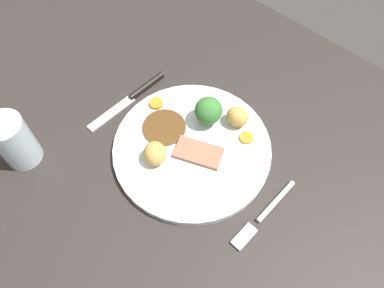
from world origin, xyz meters
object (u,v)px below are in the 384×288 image
Objects in this scene: roast_potato_left at (155,153)px; fork at (263,215)px; meat_slice_main at (199,153)px; carrot_coin_front at (156,103)px; dinner_plate at (192,149)px; knife at (134,96)px; roast_potato_right at (237,117)px; water_glass at (14,141)px; carrot_coin_back at (246,138)px; broccoli_floret at (208,111)px.

fork is (-20.08, -4.37, -2.97)cm from roast_potato_left.
carrot_coin_front is at bearing -12.29° from meat_slice_main.
dinner_plate reaches higher than fork.
meat_slice_main is 18.52cm from knife.
roast_potato_left is 16.40cm from roast_potato_right.
knife is at bearing -103.23° from water_glass.
carrot_coin_back is at bearing -118.58° from meat_slice_main.
broccoli_floret reaches higher than fork.
meat_slice_main is 9.20cm from carrot_coin_back.
roast_potato_left is 1.68× the size of carrot_coin_front.
carrot_coin_back is at bearing -128.49° from dinner_plate.
fork is (-14.21, 10.94, -2.90)cm from roast_potato_right.
dinner_plate is at bearing 73.74° from roast_potato_right.
roast_potato_right is 1.58× the size of carrot_coin_front.
roast_potato_left reaches higher than carrot_coin_front.
water_glass is at bearing -9.53° from knife.
water_glass is at bearing 52.72° from broccoli_floret.
roast_potato_right is (-2.72, -9.31, 2.59)cm from dinner_plate.
meat_slice_main reaches higher than carrot_coin_back.
carrot_coin_front is 0.45× the size of broccoli_floret.
meat_slice_main is (-1.78, 0.30, 1.10)cm from dinner_plate.
knife is at bearing -29.58° from roast_potato_left.
roast_potato_right is 5.42cm from broccoli_floret.
roast_potato_left reaches higher than carrot_coin_back.
meat_slice_main reaches higher than carrot_coin_front.
dinner_plate is 2.12cm from meat_slice_main.
broccoli_floret is (1.50, -6.16, 3.87)cm from dinner_plate.
carrot_coin_back is at bearing 156.09° from roast_potato_right.
broccoli_floret is (-1.65, -12.16, 1.21)cm from roast_potato_left.
dinner_plate is 7.28cm from roast_potato_left.
carrot_coin_front is 18.21cm from carrot_coin_back.
roast_potato_left is 1.06× the size of roast_potato_right.
carrot_coin_back is at bearing -168.10° from broccoli_floret.
roast_potato_right reaches higher than knife.
roast_potato_right reaches higher than dinner_plate.
meat_slice_main reaches higher than dinner_plate.
fork is at bearing -154.02° from water_glass.
meat_slice_main is 7.76cm from broccoli_floret.
carrot_coin_back reaches higher than fork.
carrot_coin_back is 0.16× the size of fork.
roast_potato_left is at bearing 69.04° from roast_potato_right.
carrot_coin_back is 0.44× the size of broccoli_floret.
carrot_coin_back reaches higher than dinner_plate.
water_glass is at bearing 40.59° from meat_slice_main.
carrot_coin_front is (13.04, -2.84, -0.06)cm from meat_slice_main.
meat_slice_main is 1.43× the size of broccoli_floret.
broccoli_floret is at bearing 36.83° from roast_potato_right.
roast_potato_left is 16.73cm from carrot_coin_back.
water_glass reaches higher than fork.
dinner_plate is 6.52× the size of roast_potato_left.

